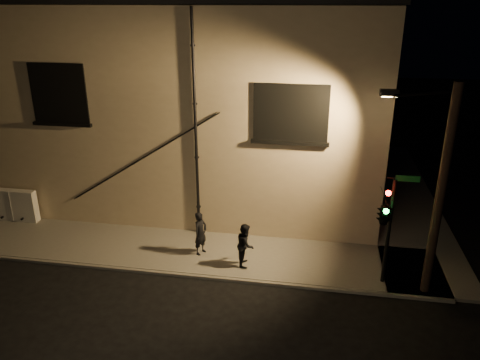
% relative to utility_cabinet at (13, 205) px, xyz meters
% --- Properties ---
extents(ground, '(90.00, 90.00, 0.00)m').
position_rel_utility_cabinet_xyz_m(ground, '(9.56, -2.70, -0.79)').
color(ground, black).
extents(sidewalk, '(21.00, 16.00, 0.12)m').
position_rel_utility_cabinet_xyz_m(sidewalk, '(10.79, 1.69, -0.73)').
color(sidewalk, '#66625C').
rests_on(sidewalk, ground).
extents(building, '(16.20, 12.23, 8.80)m').
position_rel_utility_cabinet_xyz_m(building, '(6.56, 6.29, 3.62)').
color(building, '#C7B18F').
rests_on(building, ground).
extents(utility_cabinet, '(2.03, 0.34, 1.33)m').
position_rel_utility_cabinet_xyz_m(utility_cabinet, '(0.00, 0.00, 0.00)').
color(utility_cabinet, silver).
rests_on(utility_cabinet, sidewalk).
extents(pedestrian_a, '(0.59, 0.68, 1.58)m').
position_rel_utility_cabinet_xyz_m(pedestrian_a, '(8.24, -1.34, 0.12)').
color(pedestrian_a, black).
rests_on(pedestrian_a, sidewalk).
extents(pedestrian_b, '(0.64, 0.79, 1.52)m').
position_rel_utility_cabinet_xyz_m(pedestrian_b, '(9.93, -1.81, 0.09)').
color(pedestrian_b, black).
rests_on(pedestrian_b, sidewalk).
extents(traffic_signal, '(1.19, 2.14, 3.68)m').
position_rel_utility_cabinet_xyz_m(traffic_signal, '(14.27, -2.22, 1.82)').
color(traffic_signal, black).
rests_on(traffic_signal, sidewalk).
extents(streetlamp_pole, '(2.01, 1.38, 6.63)m').
position_rel_utility_cabinet_xyz_m(streetlamp_pole, '(15.62, -2.30, 2.78)').
color(streetlamp_pole, black).
rests_on(streetlamp_pole, ground).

